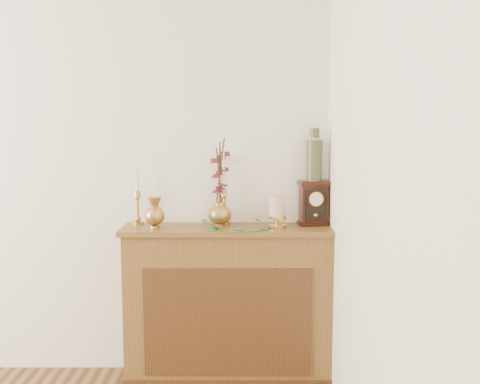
{
  "coord_description": "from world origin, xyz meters",
  "views": [
    {
      "loc": [
        1.47,
        -1.13,
        1.53
      ],
      "look_at": [
        1.47,
        2.05,
        1.14
      ],
      "focal_mm": 42.0,
      "sensor_mm": 36.0,
      "label": 1
    }
  ],
  "objects_px": {
    "bud_vase": "(155,213)",
    "candlestick_left": "(137,202)",
    "ginger_jar": "(220,186)",
    "ceramic_vase": "(314,157)",
    "candlestick_center": "(224,201)",
    "mantel_clock": "(314,203)"
  },
  "relations": [
    {
      "from": "mantel_clock",
      "to": "ceramic_vase",
      "type": "distance_m",
      "value": 0.27
    },
    {
      "from": "ginger_jar",
      "to": "ceramic_vase",
      "type": "height_order",
      "value": "ceramic_vase"
    },
    {
      "from": "bud_vase",
      "to": "ginger_jar",
      "type": "distance_m",
      "value": 0.43
    },
    {
      "from": "bud_vase",
      "to": "candlestick_left",
      "type": "bearing_deg",
      "value": 131.15
    },
    {
      "from": "candlestick_left",
      "to": "ceramic_vase",
      "type": "xyz_separation_m",
      "value": [
        1.05,
        -0.01,
        0.27
      ]
    },
    {
      "from": "bud_vase",
      "to": "ceramic_vase",
      "type": "height_order",
      "value": "ceramic_vase"
    },
    {
      "from": "mantel_clock",
      "to": "ceramic_vase",
      "type": "xyz_separation_m",
      "value": [
        -0.0,
        0.0,
        0.27
      ]
    },
    {
      "from": "candlestick_left",
      "to": "ginger_jar",
      "type": "bearing_deg",
      "value": 1.91
    },
    {
      "from": "candlestick_left",
      "to": "bud_vase",
      "type": "bearing_deg",
      "value": -48.85
    },
    {
      "from": "candlestick_center",
      "to": "mantel_clock",
      "type": "distance_m",
      "value": 0.53
    },
    {
      "from": "candlestick_left",
      "to": "bud_vase",
      "type": "xyz_separation_m",
      "value": [
        0.12,
        -0.14,
        -0.05
      ]
    },
    {
      "from": "bud_vase",
      "to": "ceramic_vase",
      "type": "xyz_separation_m",
      "value": [
        0.92,
        0.13,
        0.31
      ]
    },
    {
      "from": "ceramic_vase",
      "to": "candlestick_center",
      "type": "bearing_deg",
      "value": 178.32
    },
    {
      "from": "bud_vase",
      "to": "candlestick_center",
      "type": "bearing_deg",
      "value": 21.0
    },
    {
      "from": "ginger_jar",
      "to": "ceramic_vase",
      "type": "bearing_deg",
      "value": -2.23
    },
    {
      "from": "bud_vase",
      "to": "ginger_jar",
      "type": "xyz_separation_m",
      "value": [
        0.37,
        0.16,
        0.14
      ]
    },
    {
      "from": "bud_vase",
      "to": "ceramic_vase",
      "type": "relative_size",
      "value": 0.6
    },
    {
      "from": "ginger_jar",
      "to": "candlestick_left",
      "type": "bearing_deg",
      "value": -178.09
    },
    {
      "from": "ginger_jar",
      "to": "ceramic_vase",
      "type": "distance_m",
      "value": 0.58
    },
    {
      "from": "candlestick_left",
      "to": "ceramic_vase",
      "type": "height_order",
      "value": "ceramic_vase"
    },
    {
      "from": "candlestick_center",
      "to": "mantel_clock",
      "type": "xyz_separation_m",
      "value": [
        0.53,
        -0.02,
        -0.01
      ]
    },
    {
      "from": "candlestick_center",
      "to": "mantel_clock",
      "type": "relative_size",
      "value": 1.66
    }
  ]
}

